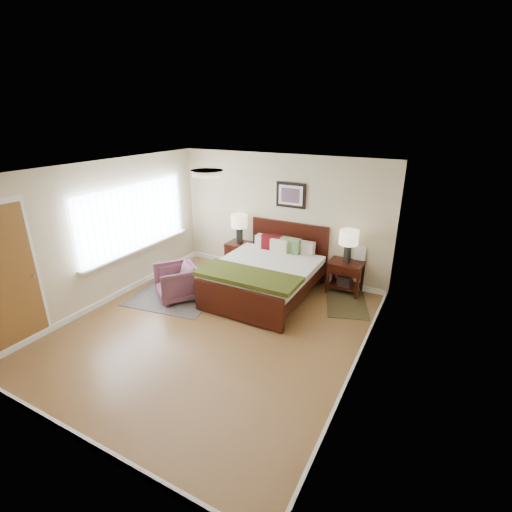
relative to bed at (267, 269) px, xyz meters
The scene contains 18 objects.
floor 1.55m from the bed, 98.38° to the right, with size 5.00×5.00×0.00m, color brown.
back_wall 1.30m from the bed, 101.35° to the left, with size 4.50×0.04×2.50m, color beige.
front_wall 4.01m from the bed, 93.08° to the right, with size 4.50×0.04×2.50m, color beige.
left_wall 2.94m from the bed, 149.65° to the right, with size 0.04×5.00×2.50m, color beige.
right_wall 2.60m from the bed, 35.29° to the right, with size 0.04×5.00×2.50m, color beige.
ceiling 2.45m from the bed, 98.38° to the right, with size 4.50×5.00×0.02m, color white.
window 2.66m from the bed, 162.88° to the right, with size 0.11×2.72×1.32m.
door 4.05m from the bed, 127.43° to the right, with size 0.06×1.00×2.18m.
ceil_fixture 2.42m from the bed, 98.38° to the right, with size 0.44×0.44×0.08m.
bed is the anchor object (origin of this frame).
wall_art 1.57m from the bed, 89.96° to the left, with size 0.62×0.05×0.50m.
nightstand_left 1.34m from the bed, 142.85° to the left, with size 0.52×0.47×0.62m.
nightstand_right 1.51m from the bed, 32.94° to the left, with size 0.62×0.47×0.62m.
lamp_left 1.44m from the bed, 142.13° to the left, with size 0.35×0.35×0.61m.
lamp_right 1.59m from the bed, 33.33° to the left, with size 0.35×0.35×0.61m.
armchair 1.68m from the bed, 147.55° to the right, with size 0.69×0.71×0.65m, color brown.
rug_persian 1.71m from the bed, 164.20° to the right, with size 1.53×2.15×0.01m, color #0B103A.
rug_navy 1.57m from the bed, 13.96° to the left, with size 0.70×1.06×0.01m, color black.
Camera 1 is at (2.99, -4.19, 3.23)m, focal length 26.00 mm.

